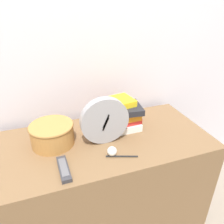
{
  "coord_description": "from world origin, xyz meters",
  "views": [
    {
      "loc": [
        -0.26,
        -0.66,
        1.41
      ],
      "look_at": [
        0.08,
        0.32,
        0.86
      ],
      "focal_mm": 35.0,
      "sensor_mm": 36.0,
      "label": 1
    }
  ],
  "objects_px": {
    "desk_clock": "(105,121)",
    "basket": "(52,134)",
    "tv_remote": "(64,169)",
    "crumpled_paper_ball": "(112,151)",
    "book_stack": "(119,115)",
    "pen": "(122,156)"
  },
  "relations": [
    {
      "from": "basket",
      "to": "crumpled_paper_ball",
      "type": "distance_m",
      "value": 0.33
    },
    {
      "from": "book_stack",
      "to": "basket",
      "type": "height_order",
      "value": "book_stack"
    },
    {
      "from": "desk_clock",
      "to": "pen",
      "type": "distance_m",
      "value": 0.2
    },
    {
      "from": "tv_remote",
      "to": "basket",
      "type": "bearing_deg",
      "value": 95.48
    },
    {
      "from": "book_stack",
      "to": "tv_remote",
      "type": "height_order",
      "value": "book_stack"
    },
    {
      "from": "book_stack",
      "to": "basket",
      "type": "bearing_deg",
      "value": -174.79
    },
    {
      "from": "book_stack",
      "to": "tv_remote",
      "type": "distance_m",
      "value": 0.45
    },
    {
      "from": "tv_remote",
      "to": "crumpled_paper_ball",
      "type": "xyz_separation_m",
      "value": [
        0.24,
        0.03,
        0.01
      ]
    },
    {
      "from": "desk_clock",
      "to": "crumpled_paper_ball",
      "type": "height_order",
      "value": "desk_clock"
    },
    {
      "from": "basket",
      "to": "tv_remote",
      "type": "bearing_deg",
      "value": -84.52
    },
    {
      "from": "book_stack",
      "to": "crumpled_paper_ball",
      "type": "relative_size",
      "value": 5.32
    },
    {
      "from": "basket",
      "to": "crumpled_paper_ball",
      "type": "relative_size",
      "value": 4.81
    },
    {
      "from": "book_stack",
      "to": "tv_remote",
      "type": "relative_size",
      "value": 1.54
    },
    {
      "from": "crumpled_paper_ball",
      "to": "desk_clock",
      "type": "bearing_deg",
      "value": 88.41
    },
    {
      "from": "desk_clock",
      "to": "tv_remote",
      "type": "xyz_separation_m",
      "value": [
        -0.24,
        -0.15,
        -0.12
      ]
    },
    {
      "from": "desk_clock",
      "to": "basket",
      "type": "relative_size",
      "value": 1.11
    },
    {
      "from": "book_stack",
      "to": "crumpled_paper_ball",
      "type": "distance_m",
      "value": 0.27
    },
    {
      "from": "desk_clock",
      "to": "tv_remote",
      "type": "bearing_deg",
      "value": -147.55
    },
    {
      "from": "tv_remote",
      "to": "pen",
      "type": "xyz_separation_m",
      "value": [
        0.28,
        0.0,
        -0.01
      ]
    },
    {
      "from": "basket",
      "to": "tv_remote",
      "type": "distance_m",
      "value": 0.23
    },
    {
      "from": "desk_clock",
      "to": "basket",
      "type": "height_order",
      "value": "desk_clock"
    },
    {
      "from": "basket",
      "to": "pen",
      "type": "height_order",
      "value": "basket"
    }
  ]
}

